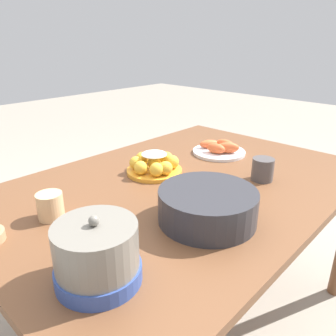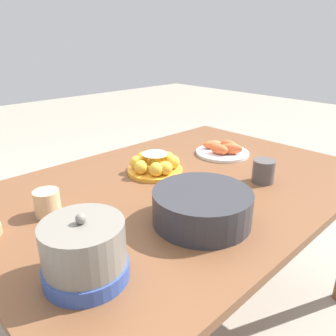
# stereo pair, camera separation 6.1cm
# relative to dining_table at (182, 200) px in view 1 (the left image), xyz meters

# --- Properties ---
(ground_plane) EXTENTS (12.00, 12.00, 0.00)m
(ground_plane) POSITION_rel_dining_table_xyz_m (0.00, 0.00, -0.63)
(ground_plane) COLOR #9E9384
(dining_table) EXTENTS (1.47, 1.01, 0.71)m
(dining_table) POSITION_rel_dining_table_xyz_m (0.00, 0.00, 0.00)
(dining_table) COLOR brown
(dining_table) RESTS_ON ground_plane
(cake_plate) EXTENTS (0.23, 0.23, 0.09)m
(cake_plate) POSITION_rel_dining_table_xyz_m (0.01, -0.15, 0.11)
(cake_plate) COLOR gold
(cake_plate) RESTS_ON dining_table
(serving_bowl) EXTENTS (0.30, 0.30, 0.10)m
(serving_bowl) POSITION_rel_dining_table_xyz_m (0.16, 0.24, 0.13)
(serving_bowl) COLOR #2D2D33
(serving_bowl) RESTS_ON dining_table
(seafood_platter) EXTENTS (0.25, 0.25, 0.07)m
(seafood_platter) POSITION_rel_dining_table_xyz_m (-0.38, -0.09, 0.10)
(seafood_platter) COLOR silver
(seafood_platter) RESTS_ON dining_table
(cup_near) EXTENTS (0.08, 0.08, 0.08)m
(cup_near) POSITION_rel_dining_table_xyz_m (0.48, -0.12, 0.12)
(cup_near) COLOR #DBB27F
(cup_near) RESTS_ON dining_table
(cup_far) EXTENTS (0.08, 0.08, 0.09)m
(cup_far) POSITION_rel_dining_table_xyz_m (-0.23, 0.21, 0.12)
(cup_far) COLOR #4C4747
(cup_far) RESTS_ON dining_table
(warming_pot) EXTENTS (0.20, 0.20, 0.17)m
(warming_pot) POSITION_rel_dining_table_xyz_m (0.55, 0.22, 0.15)
(warming_pot) COLOR #334C99
(warming_pot) RESTS_ON dining_table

